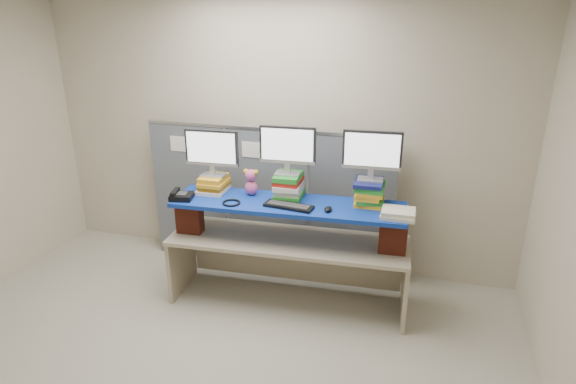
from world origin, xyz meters
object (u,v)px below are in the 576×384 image
(monitor_left, at_px, (212,150))
(monitor_center, at_px, (288,148))
(keyboard, at_px, (289,206))
(desk, at_px, (288,252))
(desk_phone, at_px, (181,196))
(blue_board, at_px, (288,205))
(monitor_right, at_px, (372,153))

(monitor_left, relative_size, monitor_center, 1.00)
(monitor_left, distance_m, keyboard, 0.88)
(desk, height_order, keyboard, keyboard)
(keyboard, bearing_deg, desk_phone, -168.49)
(blue_board, bearing_deg, keyboard, -74.58)
(blue_board, height_order, monitor_left, monitor_left)
(monitor_right, bearing_deg, blue_board, -170.35)
(monitor_center, relative_size, desk_phone, 2.20)
(monitor_right, bearing_deg, monitor_left, 180.00)
(desk, xyz_separation_m, monitor_right, (0.69, 0.16, 0.95))
(monitor_right, bearing_deg, keyboard, -161.59)
(desk, distance_m, desk_phone, 1.10)
(monitor_left, relative_size, monitor_right, 1.00)
(blue_board, distance_m, monitor_right, 0.86)
(monitor_left, bearing_deg, blue_board, -9.16)
(desk, xyz_separation_m, blue_board, (0.00, 0.00, 0.47))
(keyboard, bearing_deg, monitor_center, 115.30)
(desk, xyz_separation_m, keyboard, (0.04, -0.10, 0.50))
(blue_board, xyz_separation_m, monitor_center, (-0.04, 0.12, 0.49))
(blue_board, xyz_separation_m, keyboard, (0.04, -0.10, 0.03))
(desk, bearing_deg, blue_board, 72.24)
(monitor_center, xyz_separation_m, monitor_right, (0.73, 0.05, -0.00))
(monitor_right, bearing_deg, monitor_center, -180.00)
(desk, distance_m, monitor_center, 0.96)
(monitor_center, relative_size, monitor_right, 1.00)
(blue_board, xyz_separation_m, monitor_right, (0.69, 0.16, 0.49))
(monitor_center, distance_m, keyboard, 0.51)
(desk, height_order, monitor_left, monitor_left)
(blue_board, xyz_separation_m, desk_phone, (-0.95, -0.19, 0.05))
(monitor_left, bearing_deg, desk, -9.16)
(monitor_left, distance_m, monitor_right, 1.43)
(desk, relative_size, blue_board, 1.07)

